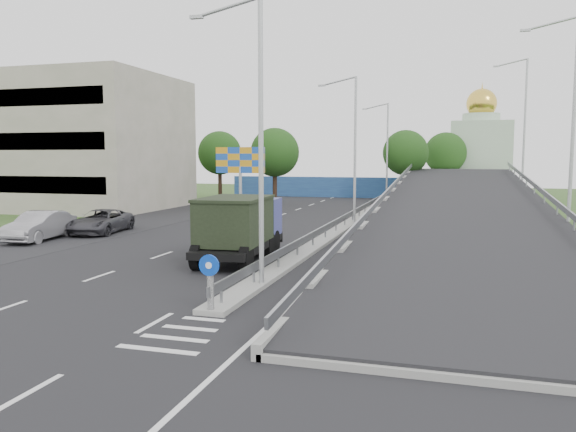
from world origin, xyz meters
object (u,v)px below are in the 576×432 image
at_px(lamp_post_mid, 352,142).
at_px(parked_car_b, 40,226).
at_px(parked_car_c, 101,222).
at_px(sign_bollard, 210,282).
at_px(lamp_post_far, 385,147).
at_px(church, 480,152).
at_px(lamp_post_near, 256,126).
at_px(dump_truck, 240,225).
at_px(billboard, 240,164).

bearing_deg(lamp_post_mid, parked_car_b, -141.57).
bearing_deg(parked_car_b, parked_car_c, 59.90).
xyz_separation_m(sign_bollard, lamp_post_far, (0.11, 43.83, 4.77)).
distance_m(lamp_post_mid, lamp_post_far, 20.00).
bearing_deg(church, lamp_post_near, -100.38).
xyz_separation_m(church, dump_truck, (-12.41, -49.06, -3.66)).
height_order(church, parked_car_c, church).
height_order(lamp_post_far, billboard, lamp_post_far).
relative_size(parked_car_b, parked_car_c, 0.95).
relative_size(billboard, dump_truck, 0.80).
bearing_deg(lamp_post_far, church, 54.76).
xyz_separation_m(sign_bollard, lamp_post_near, (0.11, 3.83, 4.77)).
relative_size(sign_bollard, dump_truck, 0.24).
height_order(lamp_post_mid, lamp_post_far, same).
height_order(lamp_post_far, parked_car_c, lamp_post_far).
xyz_separation_m(lamp_post_mid, billboard, (-9.11, 2.00, -1.62)).
distance_m(dump_truck, parked_car_b, 13.48).
bearing_deg(lamp_post_far, sign_bollard, -90.14).
relative_size(lamp_post_far, church, 0.73).
height_order(lamp_post_near, parked_car_c, lamp_post_near).
relative_size(church, parked_car_c, 2.60).
bearing_deg(lamp_post_near, dump_truck, 117.06).
relative_size(lamp_post_near, dump_truck, 1.46).
relative_size(lamp_post_near, parked_car_c, 1.90).
bearing_deg(church, lamp_post_mid, -106.22).
bearing_deg(sign_bollard, dump_truck, 105.40).
bearing_deg(parked_car_b, lamp_post_mid, 31.07).
bearing_deg(parked_car_c, lamp_post_far, 55.26).
distance_m(lamp_post_near, billboard, 23.87).
xyz_separation_m(sign_bollard, parked_car_c, (-14.10, 14.97, -0.29)).
relative_size(dump_truck, parked_car_b, 1.36).
bearing_deg(sign_bollard, lamp_post_far, 89.86).
height_order(lamp_post_far, parked_car_b, lamp_post_far).
bearing_deg(parked_car_c, lamp_post_near, -46.62).
xyz_separation_m(lamp_post_far, billboard, (-9.11, -18.00, -1.62)).
bearing_deg(church, sign_bollard, -99.81).
height_order(sign_bollard, parked_car_b, sign_bollard).
height_order(lamp_post_mid, church, church).
relative_size(sign_bollard, lamp_post_near, 0.17).
xyz_separation_m(lamp_post_far, church, (9.89, 14.00, -0.50)).
distance_m(lamp_post_mid, billboard, 9.47).
bearing_deg(parked_car_c, billboard, 56.31).
height_order(sign_bollard, church, church).
bearing_deg(sign_bollard, billboard, 109.21).
bearing_deg(parked_car_c, parked_car_b, -121.27).
xyz_separation_m(sign_bollard, billboard, (-9.00, 25.83, 3.15)).
relative_size(lamp_post_mid, parked_car_b, 1.99).
bearing_deg(dump_truck, parked_car_b, 165.25).
bearing_deg(lamp_post_near, sign_bollard, -91.64).
bearing_deg(lamp_post_mid, lamp_post_near, -90.00).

